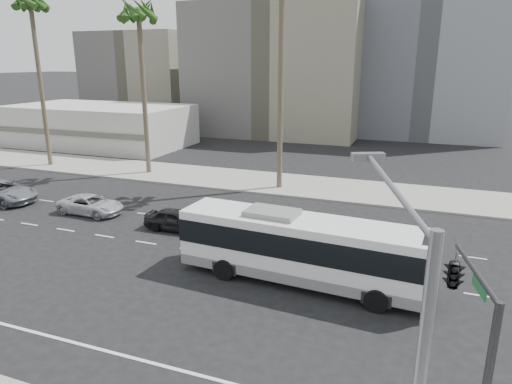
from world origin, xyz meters
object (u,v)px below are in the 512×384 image
at_px(city_bus, 302,247).
at_px(palm_far, 31,6).
at_px(car_a, 176,220).
at_px(traffic_signal, 457,282).
at_px(car_b, 91,205).
at_px(streetlight_corner, 407,384).
at_px(car_c, 0,192).
at_px(palm_mid, 139,17).

bearing_deg(city_bus, palm_far, 156.70).
distance_m(car_a, traffic_signal, 19.94).
relative_size(car_b, traffic_signal, 0.81).
xyz_separation_m(streetlight_corner, palm_far, (-36.01, 27.86, 10.62)).
distance_m(car_c, palm_mid, 18.55).
height_order(car_a, palm_far, palm_far).
xyz_separation_m(car_b, palm_far, (-14.25, 10.95, 14.65)).
bearing_deg(car_a, streetlight_corner, -139.29).
distance_m(car_b, palm_far, 23.18).
bearing_deg(traffic_signal, car_a, 130.52).
bearing_deg(palm_far, traffic_signal, -32.49).
height_order(city_bus, car_a, city_bus).
bearing_deg(streetlight_corner, city_bus, 88.86).
bearing_deg(city_bus, car_b, 167.58).
bearing_deg(car_a, palm_mid, 38.37).
distance_m(car_a, palm_mid, 20.89).
relative_size(city_bus, car_c, 2.10).
bearing_deg(car_c, car_a, -91.53).
height_order(car_b, traffic_signal, traffic_signal).
height_order(city_bus, car_b, city_bus).
xyz_separation_m(streetlight_corner, traffic_signal, (0.99, 4.30, 0.17)).
xyz_separation_m(car_b, palm_mid, (-2.93, 11.67, 13.38)).
bearing_deg(car_c, streetlight_corner, -118.67).
height_order(car_b, palm_far, palm_far).
bearing_deg(car_c, palm_mid, -23.71).
height_order(city_bus, palm_far, palm_far).
relative_size(city_bus, palm_mid, 0.78).
bearing_deg(streetlight_corner, car_a, 107.45).
distance_m(car_a, car_b, 7.33).
bearing_deg(streetlight_corner, palm_mid, 106.46).
xyz_separation_m(car_a, traffic_signal, (15.47, -11.88, 4.16)).
distance_m(car_a, palm_far, 28.52).
bearing_deg(car_b, palm_mid, 14.88).
distance_m(city_bus, streetlight_corner, 13.47).
height_order(car_c, palm_far, palm_far).
height_order(car_b, streetlight_corner, streetlight_corner).
relative_size(city_bus, car_b, 2.59).
distance_m(city_bus, car_b, 17.30).
relative_size(car_c, palm_mid, 0.37).
relative_size(car_a, car_c, 0.70).
relative_size(car_b, palm_far, 0.28).
distance_m(traffic_signal, palm_far, 45.10).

